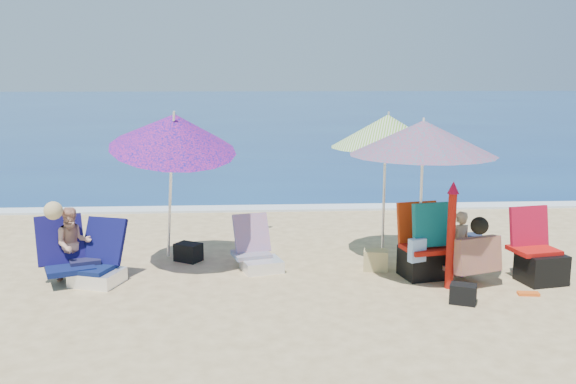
{
  "coord_description": "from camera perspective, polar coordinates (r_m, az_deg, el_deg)",
  "views": [
    {
      "loc": [
        -0.77,
        -6.93,
        2.58
      ],
      "look_at": [
        -0.3,
        1.0,
        1.1
      ],
      "focal_mm": 39.89,
      "sensor_mm": 36.0,
      "label": 1
    }
  ],
  "objects": [
    {
      "name": "ground",
      "position": [
        7.43,
        2.81,
        -9.77
      ],
      "size": [
        120.0,
        120.0,
        0.0
      ],
      "color": "#D8BC84",
      "rests_on": "ground"
    },
    {
      "name": "sea",
      "position": [
        52.0,
        -2.59,
        7.66
      ],
      "size": [
        120.0,
        80.0,
        0.12
      ],
      "color": "navy",
      "rests_on": "ground"
    },
    {
      "name": "foam",
      "position": [
        12.32,
        0.25,
        -1.43
      ],
      "size": [
        120.0,
        0.5,
        0.04
      ],
      "color": "white",
      "rests_on": "ground"
    },
    {
      "name": "umbrella_turquoise",
      "position": [
        7.94,
        11.96,
        4.74
      ],
      "size": [
        1.9,
        1.9,
        2.05
      ],
      "color": "silver",
      "rests_on": "ground"
    },
    {
      "name": "umbrella_striped",
      "position": [
        8.84,
        8.86,
        5.38
      ],
      "size": [
        1.95,
        1.95,
        2.06
      ],
      "color": "silver",
      "rests_on": "ground"
    },
    {
      "name": "umbrella_blue",
      "position": [
        8.36,
        -10.15,
        5.31
      ],
      "size": [
        2.15,
        2.19,
        2.25
      ],
      "color": "white",
      "rests_on": "ground"
    },
    {
      "name": "furled_umbrella",
      "position": [
        7.92,
        14.35,
        -3.31
      ],
      "size": [
        0.14,
        0.14,
        1.32
      ],
      "color": "#A6160B",
      "rests_on": "ground"
    },
    {
      "name": "chair_navy",
      "position": [
        8.38,
        -16.59,
        -6.38
      ],
      "size": [
        0.77,
        0.82,
        0.77
      ],
      "color": "#0D1A48",
      "rests_on": "ground"
    },
    {
      "name": "chair_rainbow",
      "position": [
        8.61,
        -2.77,
        -5.62
      ],
      "size": [
        0.72,
        0.81,
        0.69
      ],
      "color": "#C66F45",
      "rests_on": "ground"
    },
    {
      "name": "camp_chair_left",
      "position": [
        8.63,
        21.46,
        -5.68
      ],
      "size": [
        0.66,
        0.66,
        0.92
      ],
      "color": "#B8110D",
      "rests_on": "ground"
    },
    {
      "name": "camp_chair_right",
      "position": [
        8.35,
        12.01,
        -5.1
      ],
      "size": [
        0.65,
        0.7,
        1.0
      ],
      "color": "#9E150B",
      "rests_on": "ground"
    },
    {
      "name": "person_center",
      "position": [
        8.26,
        15.66,
        -4.93
      ],
      "size": [
        0.72,
        0.77,
        0.89
      ],
      "color": "tan",
      "rests_on": "ground"
    },
    {
      "name": "person_left",
      "position": [
        8.48,
        -18.85,
        -4.4
      ],
      "size": [
        0.85,
        0.82,
        1.04
      ],
      "color": "tan",
      "rests_on": "ground"
    },
    {
      "name": "bag_navy_a",
      "position": [
        8.49,
        -17.62,
        -6.64
      ],
      "size": [
        0.43,
        0.38,
        0.28
      ],
      "color": "#1B1A3B",
      "rests_on": "ground"
    },
    {
      "name": "bag_black_a",
      "position": [
        9.05,
        -8.87,
        -5.32
      ],
      "size": [
        0.42,
        0.39,
        0.25
      ],
      "color": "black",
      "rests_on": "ground"
    },
    {
      "name": "bag_tan",
      "position": [
        8.61,
        7.83,
        -6.04
      ],
      "size": [
        0.36,
        0.29,
        0.27
      ],
      "color": "tan",
      "rests_on": "ground"
    },
    {
      "name": "bag_navy_b",
      "position": [
        9.46,
        15.7,
        -4.67
      ],
      "size": [
        0.47,
        0.38,
        0.32
      ],
      "color": "#1A2239",
      "rests_on": "ground"
    },
    {
      "name": "bag_black_b",
      "position": [
        7.61,
        15.34,
        -8.75
      ],
      "size": [
        0.35,
        0.3,
        0.22
      ],
      "color": "black",
      "rests_on": "ground"
    },
    {
      "name": "orange_item",
      "position": [
        8.15,
        20.64,
        -8.48
      ],
      "size": [
        0.26,
        0.15,
        0.03
      ],
      "color": "#EB5B18",
      "rests_on": "ground"
    }
  ]
}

